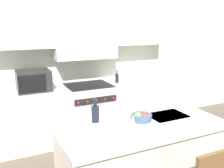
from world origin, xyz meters
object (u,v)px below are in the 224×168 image
at_px(range_stove, 89,111).
at_px(oil_bottle_on_counter, 117,78).
at_px(fruit_bowl, 141,117).
at_px(wine_glass_far, 115,107).
at_px(microwave, 33,81).
at_px(wine_bottle, 95,113).
at_px(wine_glass_near, 133,121).

distance_m(range_stove, oil_bottle_on_counter, 0.75).
xyz_separation_m(range_stove, oil_bottle_on_counter, (0.52, -0.04, 0.54)).
bearing_deg(fruit_bowl, wine_glass_far, 137.29).
xyz_separation_m(range_stove, wine_glass_far, (-0.23, -1.51, 0.57)).
bearing_deg(microwave, wine_bottle, -75.67).
xyz_separation_m(wine_glass_far, fruit_bowl, (0.22, -0.20, -0.08)).
bearing_deg(wine_glass_near, microwave, 107.02).
distance_m(wine_bottle, wine_glass_near, 0.47).
distance_m(microwave, wine_bottle, 1.61).
bearing_deg(microwave, fruit_bowl, -63.48).
bearing_deg(oil_bottle_on_counter, wine_glass_near, -112.45).
xyz_separation_m(wine_glass_near, fruit_bowl, (0.25, 0.25, -0.08)).
height_order(microwave, fruit_bowl, microwave).
relative_size(wine_glass_near, fruit_bowl, 0.80).
xyz_separation_m(microwave, oil_bottle_on_counter, (1.40, -0.06, -0.07)).
bearing_deg(fruit_bowl, wine_glass_near, -135.05).
relative_size(wine_bottle, wine_glass_far, 1.40).
bearing_deg(microwave, wine_glass_near, -72.98).
distance_m(wine_bottle, oil_bottle_on_counter, 1.80).
height_order(wine_glass_near, oil_bottle_on_counter, oil_bottle_on_counter).
relative_size(range_stove, oil_bottle_on_counter, 4.21).
relative_size(wine_bottle, oil_bottle_on_counter, 1.16).
bearing_deg(fruit_bowl, oil_bottle_on_counter, 72.08).
bearing_deg(wine_glass_near, wine_glass_far, 85.20).
bearing_deg(wine_glass_far, range_stove, 81.13).
distance_m(microwave, wine_glass_far, 1.65).
relative_size(microwave, wine_glass_far, 2.72).
bearing_deg(oil_bottle_on_counter, wine_glass_far, -117.25).
height_order(range_stove, wine_bottle, wine_bottle).
bearing_deg(wine_glass_near, oil_bottle_on_counter, 67.55).
bearing_deg(wine_bottle, fruit_bowl, -20.15).
distance_m(wine_glass_near, fruit_bowl, 0.37).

